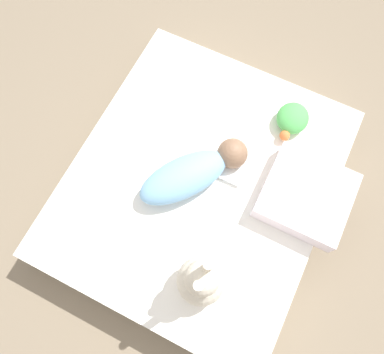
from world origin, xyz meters
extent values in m
plane|color=#7A6B56|center=(0.00, 0.00, 0.00)|extent=(12.00, 12.00, 0.00)
cube|color=white|center=(0.00, 0.00, 0.10)|extent=(1.22, 1.05, 0.19)
cube|color=white|center=(-0.13, 0.06, 0.20)|extent=(0.17, 0.19, 0.02)
ellipsoid|color=#7FB7E5|center=(0.04, -0.06, 0.25)|extent=(0.41, 0.36, 0.13)
sphere|color=#89664C|center=(-0.14, 0.08, 0.26)|extent=(0.13, 0.13, 0.13)
cube|color=white|center=(-0.11, 0.42, 0.24)|extent=(0.33, 0.34, 0.09)
sphere|color=beige|center=(0.37, 0.18, 0.28)|extent=(0.18, 0.18, 0.18)
sphere|color=beige|center=(0.37, 0.18, 0.41)|extent=(0.12, 0.12, 0.12)
cylinder|color=beige|center=(0.34, 0.18, 0.50)|extent=(0.03, 0.03, 0.11)
cylinder|color=beige|center=(0.41, 0.18, 0.50)|extent=(0.03, 0.03, 0.11)
ellipsoid|color=#51B756|center=(-0.42, 0.24, 0.23)|extent=(0.15, 0.14, 0.08)
sphere|color=orange|center=(-0.33, 0.24, 0.23)|extent=(0.04, 0.04, 0.04)
camera|label=1|loc=(0.46, 0.19, 1.68)|focal=35.00mm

